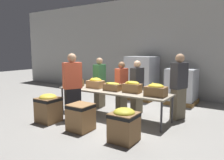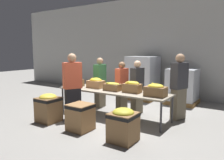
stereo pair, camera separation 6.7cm
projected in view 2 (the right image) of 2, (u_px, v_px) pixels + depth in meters
name	position (u px, v px, depth m)	size (l,w,h in m)	color
ground_plane	(113.00, 117.00, 6.13)	(30.00, 30.00, 0.00)	gray
wall_back	(160.00, 46.00, 8.70)	(16.00, 0.08, 4.00)	#B7B7B2
sorting_table	(113.00, 92.00, 6.03)	(3.24, 0.89, 0.75)	#9E937F
banana_box_0	(76.00, 82.00, 6.70)	(0.46, 0.29, 0.29)	olive
banana_box_1	(96.00, 83.00, 6.41)	(0.48, 0.33, 0.30)	tan
banana_box_2	(112.00, 86.00, 5.97)	(0.46, 0.28, 0.24)	olive
banana_box_3	(132.00, 87.00, 5.69)	(0.46, 0.30, 0.31)	olive
banana_box_4	(156.00, 90.00, 5.23)	(0.50, 0.34, 0.32)	olive
volunteer_0	(179.00, 87.00, 5.80)	(0.38, 0.52, 1.76)	#6B604C
volunteer_1	(73.00, 87.00, 5.83)	(0.44, 0.53, 1.77)	black
volunteer_2	(100.00, 83.00, 7.08)	(0.23, 0.44, 1.61)	#6B604C
volunteer_3	(137.00, 88.00, 6.34)	(0.28, 0.45, 1.56)	#6B604C
volunteer_4	(122.00, 87.00, 6.59)	(0.26, 0.43, 1.51)	#6B604C
donation_bin_0	(48.00, 107.00, 5.67)	(0.53, 0.53, 0.74)	olive
donation_bin_1	(80.00, 116.00, 5.07)	(0.51, 0.51, 0.62)	olive
donation_bin_2	(123.00, 124.00, 4.43)	(0.52, 0.52, 0.70)	olive
pallet_stack_0	(137.00, 84.00, 8.49)	(1.07, 1.07, 1.08)	olive
pallet_stack_1	(182.00, 87.00, 7.57)	(1.04, 1.04, 1.22)	olive
pallet_stack_2	(143.00, 78.00, 8.32)	(1.12, 1.12, 1.62)	olive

